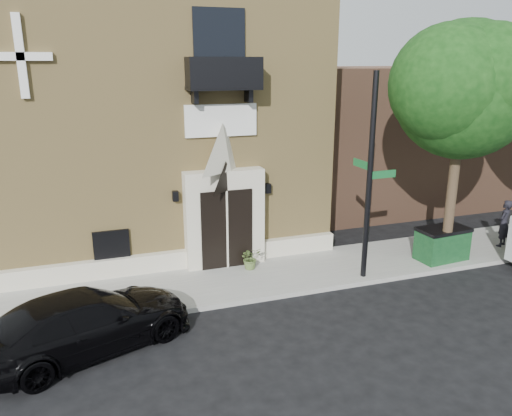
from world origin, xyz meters
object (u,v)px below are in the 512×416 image
Objects in this scene: pedestrian_near at (504,223)px; black_sedan at (87,322)px; street_sign at (370,178)px; dumpster at (442,243)px; fire_hydrant at (458,248)px.

black_sedan is at bearing -19.41° from pedestrian_near.
black_sedan is 8.81m from street_sign.
street_sign is at bearing -178.70° from dumpster.
fire_hydrant is 0.51× the size of pedestrian_near.
pedestrian_near is (2.94, 0.35, 0.30)m from dumpster.
street_sign is at bearing -21.09° from pedestrian_near.
pedestrian_near is at bearing 13.12° from fire_hydrant.
fire_hydrant is at bearing -14.45° from pedestrian_near.
black_sedan is 0.81× the size of street_sign.
street_sign is at bearing -101.44° from black_sedan.
dumpster is at bearing -20.74° from pedestrian_near.
street_sign is 3.50× the size of dumpster.
black_sedan is at bearing -172.66° from street_sign.
black_sedan is 11.66m from dumpster.
pedestrian_near reaches higher than dumpster.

